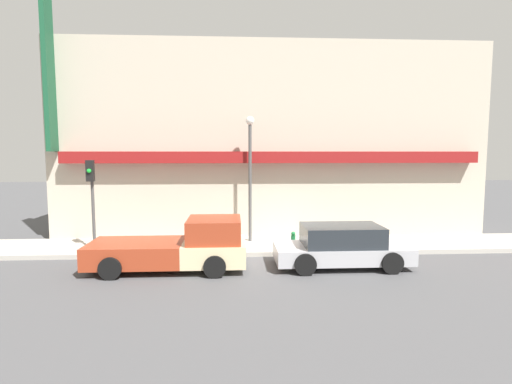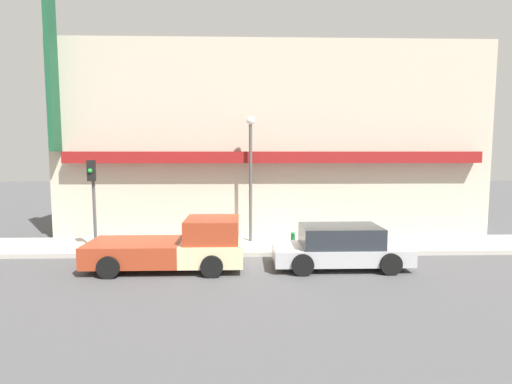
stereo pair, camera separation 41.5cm
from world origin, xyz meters
name	(u,v)px [view 2 (the right image)]	position (x,y,z in m)	size (l,w,h in m)	color
ground_plane	(279,257)	(0.00, 0.00, 0.00)	(80.00, 80.00, 0.00)	#4C4C4F
sidewalk	(276,246)	(0.00, 1.46, 0.09)	(36.00, 2.93, 0.18)	#ADA89E
building	(271,142)	(-0.02, 4.40, 4.47)	(19.80, 3.80, 10.82)	#BCB29E
pickup_truck	(178,246)	(-3.62, -1.43, 0.77)	(5.26, 2.30, 1.74)	beige
parked_car	(340,247)	(1.98, -1.43, 0.72)	(4.64, 2.12, 1.46)	#ADADB2
fire_hydrant	(293,240)	(0.60, 0.60, 0.51)	(0.18, 0.18, 0.67)	#196633
street_lamp	(251,163)	(-1.06, 2.02, 3.51)	(0.36, 0.36, 5.30)	#4C4C4C
traffic_light	(93,188)	(-7.16, 0.55, 2.60)	(0.28, 0.42, 3.51)	#4C4C4C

